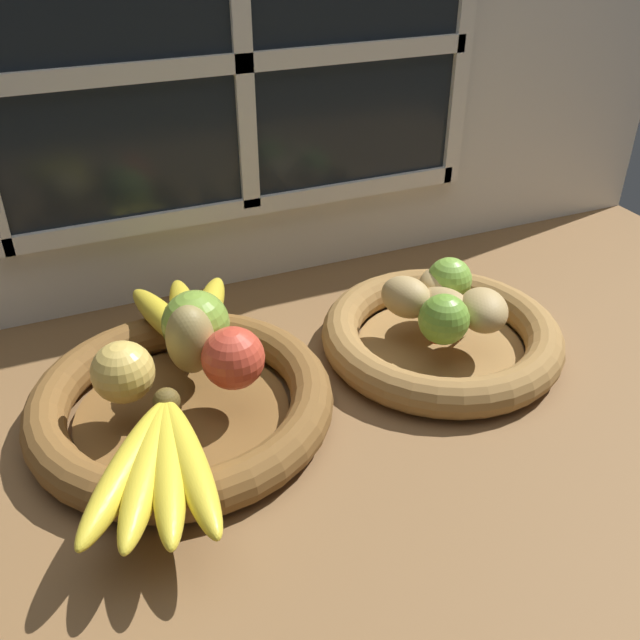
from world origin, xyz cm
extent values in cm
cube|color=brown|center=(0.00, 0.00, -1.50)|extent=(140.00, 90.00, 3.00)
cube|color=silver|center=(0.00, 30.00, 27.50)|extent=(140.00, 3.00, 55.00)
cube|color=black|center=(0.00, 28.10, 31.00)|extent=(64.00, 0.80, 38.00)
cube|color=white|center=(0.00, 27.50, 31.00)|extent=(2.40, 1.20, 38.00)
cube|color=white|center=(0.00, 27.50, 31.00)|extent=(64.00, 1.20, 2.40)
cube|color=white|center=(32.00, 27.50, 31.00)|extent=(2.40, 1.20, 40.40)
cube|color=white|center=(0.00, 27.50, 12.00)|extent=(64.00, 1.20, 2.40)
cylinder|color=brown|center=(-17.18, 1.51, 0.50)|extent=(23.27, 23.27, 1.00)
torus|color=brown|center=(-17.18, 1.51, 2.32)|extent=(33.02, 33.02, 4.64)
cylinder|color=olive|center=(15.53, 1.51, 0.50)|extent=(20.56, 20.56, 1.00)
torus|color=olive|center=(15.53, 1.51, 2.32)|extent=(29.72, 29.72, 4.64)
sphere|color=#DBB756|center=(-22.61, 1.45, 7.87)|extent=(6.46, 6.46, 6.46)
sphere|color=#7AA338|center=(-13.66, 6.56, 8.42)|extent=(7.56, 7.56, 7.56)
sphere|color=#CC422D|center=(-11.65, -0.77, 7.98)|extent=(6.68, 6.68, 6.68)
ellipsoid|color=olive|center=(-15.06, 3.44, 8.63)|extent=(6.17, 6.37, 7.98)
ellipsoid|color=yellow|center=(-24.56, -10.54, 6.17)|extent=(13.05, 17.30, 3.07)
ellipsoid|color=yellow|center=(-22.95, -11.41, 6.17)|extent=(10.11, 18.52, 3.07)
ellipsoid|color=yellow|center=(-21.20, -11.95, 6.17)|extent=(6.79, 19.03, 3.07)
ellipsoid|color=yellow|center=(-19.38, -12.14, 6.17)|extent=(3.21, 18.82, 3.07)
sphere|color=brown|center=(-19.31, -2.74, 6.17)|extent=(2.76, 2.76, 2.76)
ellipsoid|color=gold|center=(-10.93, 12.15, 6.24)|extent=(9.71, 15.57, 3.21)
ellipsoid|color=gold|center=(-13.52, 12.88, 6.24)|extent=(4.84, 15.98, 3.21)
ellipsoid|color=gold|center=(-16.20, 12.70, 6.24)|extent=(6.83, 16.04, 3.21)
sphere|color=brown|center=(-14.34, 5.06, 6.24)|extent=(2.89, 2.89, 2.89)
ellipsoid|color=tan|center=(18.79, -1.75, 7.02)|extent=(8.10, 8.90, 4.76)
ellipsoid|color=#A38451|center=(15.53, 1.51, 6.66)|extent=(7.63, 8.53, 4.04)
ellipsoid|color=tan|center=(17.56, 6.00, 6.80)|extent=(8.05, 7.73, 4.32)
ellipsoid|color=tan|center=(11.86, 4.37, 7.12)|extent=(7.35, 8.18, 4.95)
sphere|color=#6B9E33|center=(12.89, -2.44, 7.59)|extent=(5.91, 5.91, 5.91)
sphere|color=#7AAD3D|center=(18.60, 5.46, 7.49)|extent=(5.69, 5.69, 5.69)
cone|color=red|center=(17.51, -0.12, 5.63)|extent=(12.40, 6.97, 1.98)
camera|label=1|loc=(-26.73, -58.65, 50.04)|focal=39.14mm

